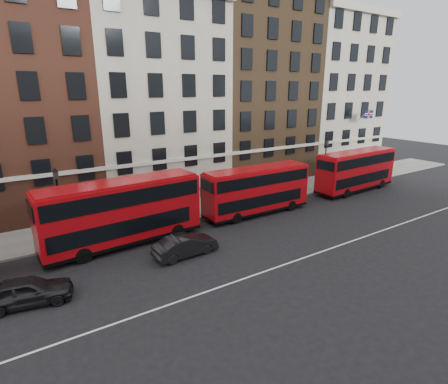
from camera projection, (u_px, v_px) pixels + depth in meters
ground at (261, 254)px, 23.30m from camera, size 120.00×120.00×0.00m
pavement at (189, 209)px, 31.75m from camera, size 80.00×5.00×0.15m
kerb at (202, 217)px, 29.73m from camera, size 80.00×0.30×0.16m
road_centre_line at (281, 266)px, 21.69m from camera, size 70.00×0.12×0.01m
building_terrace at (149, 92)px, 34.65m from camera, size 64.00×11.95×22.00m
bus_b at (122, 211)px, 23.99m from camera, size 11.15×3.34×4.62m
bus_c at (256, 189)px, 30.12m from camera, size 9.87×2.51×4.13m
bus_d at (356, 170)px, 36.98m from camera, size 10.39×2.96×4.32m
car_rear at (27, 291)px, 17.64m from camera, size 4.59×2.53×1.48m
car_front at (186, 245)px, 22.86m from camera, size 4.40×1.73×1.42m
lamp_post_left at (59, 202)px, 24.07m from camera, size 0.44×0.44×5.33m
lamp_post_right at (325, 160)px, 38.08m from camera, size 0.44×0.44×5.33m
traffic_light at (358, 161)px, 40.54m from camera, size 0.25×0.45×3.27m
iron_railings at (178, 197)px, 33.36m from camera, size 6.60×0.06×1.00m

